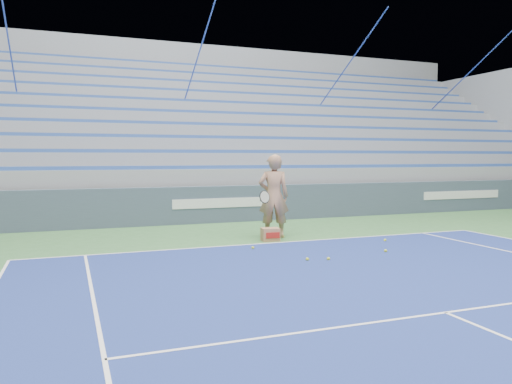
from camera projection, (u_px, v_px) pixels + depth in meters
sponsor_barrier at (224, 204)px, 15.07m from camera, size 30.00×0.32×1.10m
bleachers at (182, 148)px, 20.28m from camera, size 31.00×9.15×7.30m
tennis_player at (274, 196)px, 12.12m from camera, size 1.03×0.97×2.03m
ball_box at (270, 234)px, 11.70m from camera, size 0.44×0.36×0.31m
tennis_ball_0 at (328, 259)px, 9.47m from camera, size 0.07×0.07×0.07m
tennis_ball_1 at (272, 237)px, 12.10m from camera, size 0.07×0.07×0.07m
tennis_ball_2 at (307, 259)px, 9.44m from camera, size 0.07×0.07×0.07m
tennis_ball_3 at (283, 236)px, 12.16m from camera, size 0.07×0.07×0.07m
tennis_ball_4 at (253, 248)px, 10.64m from camera, size 0.07×0.07×0.07m
tennis_ball_5 at (385, 240)px, 11.61m from camera, size 0.07×0.07×0.07m
tennis_ball_6 at (386, 251)px, 10.28m from camera, size 0.07×0.07×0.07m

